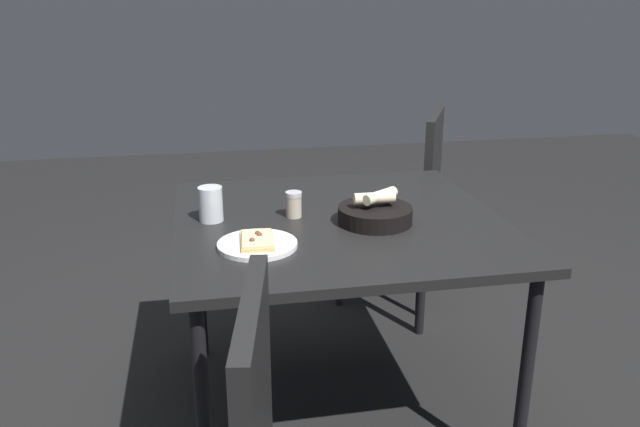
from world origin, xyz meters
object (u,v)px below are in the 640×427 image
Objects in this scene: chair_near at (407,197)px; pizza_plate at (257,244)px; beer_glass at (211,206)px; pepper_shaker at (294,206)px; dining_table at (339,235)px; bread_basket at (376,213)px.

pizza_plate is at bearing -128.00° from chair_near.
pepper_shaker is at bearing -2.91° from beer_glass.
pizza_plate is 0.26× the size of chair_near.
dining_table is 1.16× the size of chair_near.
pizza_plate is at bearing -120.87° from pepper_shaker.
chair_near is (0.40, 0.88, -0.24)m from bread_basket.
chair_near is at bearing 52.00° from pizza_plate.
beer_glass reaches higher than pepper_shaker.
chair_near reaches higher than beer_glass.
bread_basket is 0.27m from pepper_shaker.
bread_basket is (0.39, 0.13, 0.02)m from pizza_plate.
beer_glass is (-0.41, 0.06, 0.11)m from dining_table.
pepper_shaker reaches higher than dining_table.
chair_near is at bearing 65.45° from bread_basket.
dining_table is 0.15m from bread_basket.
pepper_shaker is (0.27, -0.01, -0.01)m from beer_glass.
chair_near is (0.51, 0.82, -0.15)m from dining_table.
bread_basket is at bearing -12.95° from beer_glass.
pepper_shaker is 1.04m from chair_near.
bread_basket reaches higher than pizza_plate.
bread_basket is at bearing -22.90° from pepper_shaker.
chair_near is at bearing 58.17° from dining_table.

